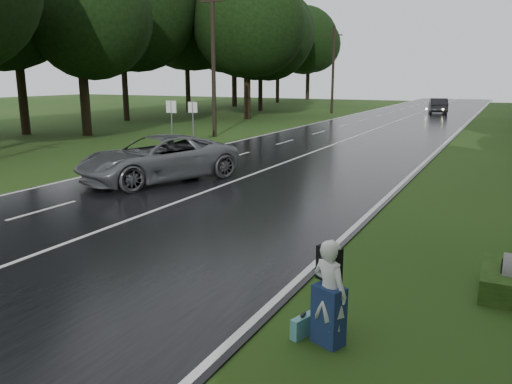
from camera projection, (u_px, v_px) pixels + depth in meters
ground at (63, 246)px, 11.94m from camera, size 160.00×160.00×0.00m
road at (332, 145)px, 29.31m from camera, size 12.00×140.00×0.04m
lane_center at (332, 145)px, 29.30m from camera, size 0.12×140.00×0.01m
grey_car at (158, 158)px, 19.11m from camera, size 5.05×6.80×1.72m
far_car at (438, 106)px, 54.21m from camera, size 2.66×5.23×1.64m
hitchhiker at (329, 296)px, 7.43m from camera, size 0.70×0.68×1.64m
suitcase at (303, 326)px, 7.76m from camera, size 0.27×0.49×0.33m
utility_pole_mid at (215, 137)px, 33.73m from camera, size 1.80×0.28×9.58m
utility_pole_far at (332, 113)px, 55.01m from camera, size 1.80×0.28×9.15m
road_sign_a at (173, 150)px, 27.50m from camera, size 0.64×0.10×2.68m
road_sign_b at (194, 146)px, 29.28m from camera, size 0.61×0.10×2.52m
tree_left_d at (88, 135)px, 34.54m from camera, size 8.98×8.98×14.03m
tree_left_e at (247, 119)px, 47.91m from camera, size 9.61×9.61×15.01m
tree_left_f at (260, 111)px, 59.48m from camera, size 9.09×9.09×14.21m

